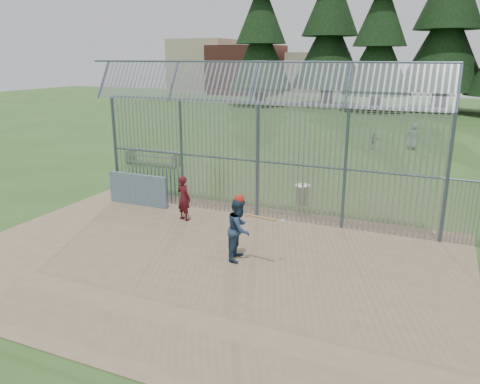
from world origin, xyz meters
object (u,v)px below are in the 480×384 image
at_px(dugout_wall, 138,190).
at_px(batter, 239,229).
at_px(onlooker, 184,198).
at_px(trash_can, 302,195).
at_px(bleacher, 153,157).

distance_m(dugout_wall, batter, 6.23).
bearing_deg(onlooker, trash_can, -114.92).
height_order(batter, trash_can, batter).
height_order(dugout_wall, bleacher, dugout_wall).
xyz_separation_m(onlooker, bleacher, (-5.79, 6.82, -0.39)).
bearing_deg(trash_can, onlooker, -133.37).
bearing_deg(trash_can, batter, -91.97).
distance_m(onlooker, bleacher, 8.95).
distance_m(dugout_wall, onlooker, 2.58).
relative_size(dugout_wall, bleacher, 0.83).
bearing_deg(dugout_wall, bleacher, 118.95).
distance_m(batter, bleacher, 12.61).
relative_size(batter, trash_can, 2.12).
xyz_separation_m(dugout_wall, onlooker, (2.45, -0.78, 0.18)).
xyz_separation_m(batter, onlooker, (-3.03, 2.18, -0.09)).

